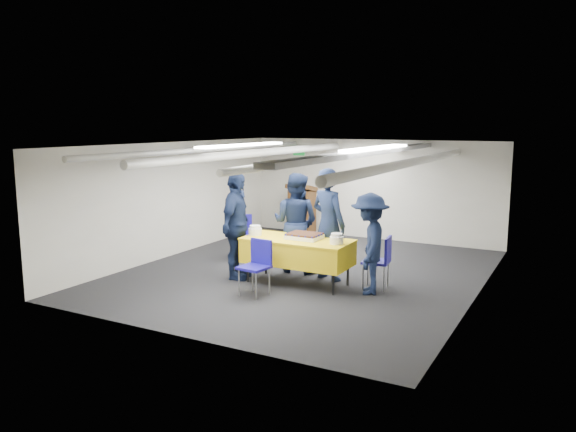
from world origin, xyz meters
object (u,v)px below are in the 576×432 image
at_px(sheet_cake, 304,236).
at_px(sailor_a, 328,224).
at_px(chair_left, 241,232).
at_px(sailor_b, 296,223).
at_px(sailor_c, 236,226).
at_px(chair_near, 257,261).
at_px(sailor_d, 369,244).
at_px(chair_right, 381,257).
at_px(podium, 302,210).
at_px(serving_table, 297,251).

bearing_deg(sheet_cake, sailor_a, 61.16).
distance_m(sheet_cake, sailor_a, 0.52).
xyz_separation_m(chair_left, sailor_b, (1.43, -0.41, 0.37)).
relative_size(sailor_b, sailor_c, 0.97).
bearing_deg(sailor_c, sheet_cake, -92.00).
xyz_separation_m(sheet_cake, chair_left, (-1.93, 1.04, -0.29)).
xyz_separation_m(chair_near, sailor_d, (1.52, 0.89, 0.27)).
xyz_separation_m(chair_left, sailor_d, (3.06, -1.03, 0.27)).
height_order(sheet_cake, chair_right, chair_right).
relative_size(chair_near, sailor_b, 0.48).
xyz_separation_m(podium, chair_left, (-0.03, -2.63, -0.08)).
distance_m(sheet_cake, sailor_b, 0.81).
bearing_deg(chair_left, serving_table, -31.20).
xyz_separation_m(podium, sailor_a, (2.14, -3.23, 0.35)).
relative_size(chair_near, sailor_d, 0.54).
height_order(serving_table, sailor_d, sailor_d).
bearing_deg(chair_near, sailor_d, 30.29).
bearing_deg(chair_right, sailor_a, 172.69).
xyz_separation_m(serving_table, sailor_a, (0.34, 0.51, 0.41)).
height_order(chair_right, sailor_b, sailor_b).
relative_size(serving_table, chair_left, 2.09).
height_order(chair_left, sailor_c, sailor_c).
distance_m(sailor_b, sailor_d, 1.75).
height_order(chair_near, chair_right, same).
height_order(chair_near, sailor_c, sailor_c).
distance_m(chair_right, sailor_a, 1.10).
relative_size(serving_table, sheet_cake, 3.23).
distance_m(podium, chair_left, 2.63).
height_order(chair_left, sailor_a, sailor_a).
xyz_separation_m(sheet_cake, sailor_b, (-0.50, 0.64, 0.08)).
bearing_deg(serving_table, sailor_a, 56.41).
distance_m(serving_table, podium, 4.15).
height_order(chair_near, sailor_d, sailor_d).
xyz_separation_m(sailor_a, sailor_c, (-1.42, -0.70, -0.04)).
distance_m(chair_near, chair_left, 2.46).
distance_m(serving_table, sailor_c, 1.16).
distance_m(serving_table, sailor_b, 0.88).
relative_size(chair_left, sailor_a, 0.45).
bearing_deg(chair_near, sheet_cake, 66.27).
bearing_deg(sailor_c, chair_left, 15.43).
height_order(sheet_cake, sailor_b, sailor_b).
distance_m(chair_near, chair_right, 2.01).
xyz_separation_m(chair_near, sailor_a, (0.63, 1.31, 0.43)).
height_order(serving_table, chair_near, chair_near).
bearing_deg(podium, chair_right, -46.95).
bearing_deg(serving_table, sailor_b, 119.67).
relative_size(podium, sailor_a, 0.65).
relative_size(chair_right, sailor_d, 0.54).
height_order(chair_right, chair_left, same).
relative_size(serving_table, chair_right, 2.09).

